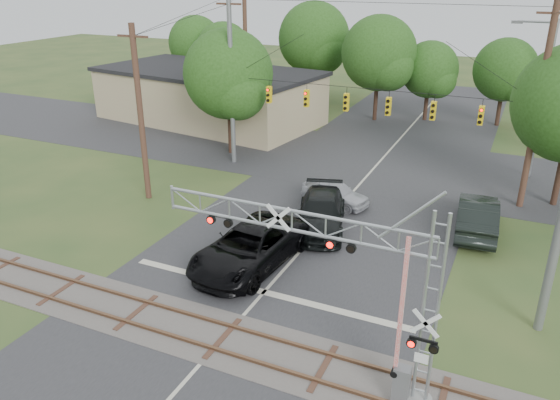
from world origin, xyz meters
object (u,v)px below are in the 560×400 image
at_px(streetlight, 541,92).
at_px(sedan_silver, 335,193).
at_px(crossing_gantry, 340,274).
at_px(traffic_signal_span, 382,97).
at_px(pickup_black, 250,247).
at_px(car_dark, 321,213).
at_px(commercial_building, 209,95).

bearing_deg(streetlight, sedan_silver, -135.77).
xyz_separation_m(crossing_gantry, traffic_signal_span, (-3.66, 18.36, 1.51)).
height_order(crossing_gantry, sedan_silver, crossing_gantry).
distance_m(pickup_black, car_dark, 5.38).
bearing_deg(crossing_gantry, streetlight, 78.10).
relative_size(traffic_signal_span, sedan_silver, 4.70).
bearing_deg(sedan_silver, car_dark, -158.96).
xyz_separation_m(crossing_gantry, commercial_building, (-21.75, 27.66, -1.81)).
xyz_separation_m(pickup_black, commercial_building, (-15.57, 21.98, 1.36)).
bearing_deg(traffic_signal_span, sedan_silver, -107.46).
relative_size(crossing_gantry, pickup_black, 1.36).
distance_m(commercial_building, streetlight, 27.25).
bearing_deg(traffic_signal_span, crossing_gantry, -78.73).
distance_m(pickup_black, commercial_building, 26.97).
height_order(sedan_silver, commercial_building, commercial_building).
bearing_deg(pickup_black, sedan_silver, 87.40).
bearing_deg(car_dark, streetlight, 36.74).
distance_m(traffic_signal_span, streetlight, 10.33).
bearing_deg(traffic_signal_span, pickup_black, -101.27).
bearing_deg(traffic_signal_span, car_dark, -97.18).
bearing_deg(crossing_gantry, sedan_silver, 109.34).
distance_m(traffic_signal_span, commercial_building, 20.61).
bearing_deg(pickup_black, crossing_gantry, -37.04).
bearing_deg(streetlight, crossing_gantry, -101.90).
xyz_separation_m(crossing_gantry, car_dark, (-4.61, 10.82, -3.25)).
bearing_deg(sedan_silver, streetlight, -30.96).
height_order(car_dark, commercial_building, commercial_building).
relative_size(crossing_gantry, sedan_silver, 2.28).
distance_m(crossing_gantry, streetlight, 24.49).
height_order(pickup_black, commercial_building, commercial_building).
height_order(traffic_signal_span, car_dark, traffic_signal_span).
height_order(pickup_black, sedan_silver, pickup_black).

